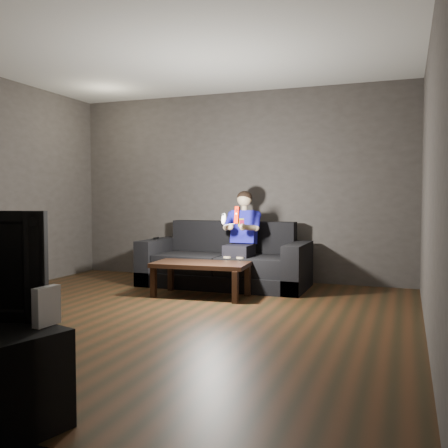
% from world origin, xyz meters
% --- Properties ---
extents(floor, '(5.00, 5.00, 0.00)m').
position_xyz_m(floor, '(0.00, 0.00, 0.00)').
color(floor, black).
rests_on(floor, ground).
extents(back_wall, '(5.00, 0.04, 2.70)m').
position_xyz_m(back_wall, '(0.00, 2.50, 1.35)').
color(back_wall, '#383330').
rests_on(back_wall, ground).
extents(right_wall, '(0.04, 5.00, 2.70)m').
position_xyz_m(right_wall, '(2.50, 0.00, 1.35)').
color(right_wall, '#383330').
rests_on(right_wall, ground).
extents(ceiling, '(5.00, 5.00, 0.02)m').
position_xyz_m(ceiling, '(0.00, 0.00, 2.70)').
color(ceiling, beige).
rests_on(ceiling, back_wall).
extents(sofa, '(2.21, 0.96, 0.86)m').
position_xyz_m(sofa, '(0.04, 1.89, 0.28)').
color(sofa, black).
rests_on(sofa, floor).
extents(child, '(0.49, 0.60, 1.20)m').
position_xyz_m(child, '(0.29, 1.84, 0.74)').
color(child, black).
rests_on(child, sofa).
extents(wii_remote_red, '(0.05, 0.08, 0.21)m').
position_xyz_m(wii_remote_red, '(0.38, 1.37, 0.97)').
color(wii_remote_red, red).
rests_on(wii_remote_red, child).
extents(nunchuk_white, '(0.06, 0.09, 0.15)m').
position_xyz_m(nunchuk_white, '(0.21, 1.38, 0.92)').
color(nunchuk_white, white).
rests_on(nunchuk_white, child).
extents(wii_remote_black, '(0.06, 0.16, 0.03)m').
position_xyz_m(wii_remote_black, '(-0.96, 1.81, 0.62)').
color(wii_remote_black, black).
rests_on(wii_remote_black, sofa).
extents(coffee_table, '(1.17, 0.65, 0.41)m').
position_xyz_m(coffee_table, '(0.02, 1.09, 0.36)').
color(coffee_table, black).
rests_on(coffee_table, floor).
extents(wii_console, '(0.06, 0.16, 0.21)m').
position_xyz_m(wii_console, '(0.56, -2.27, 0.62)').
color(wii_console, white).
rests_on(wii_console, media_console).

